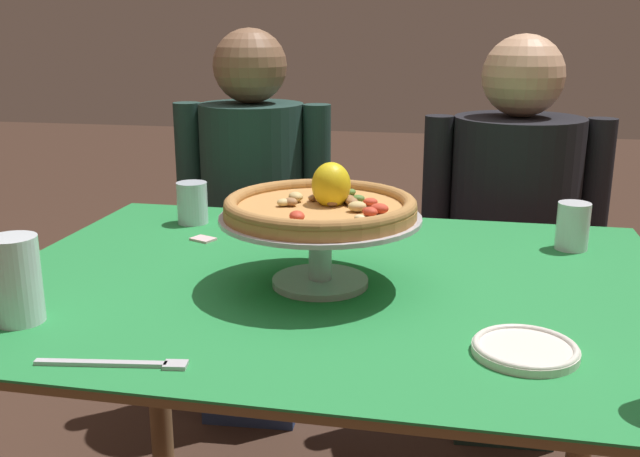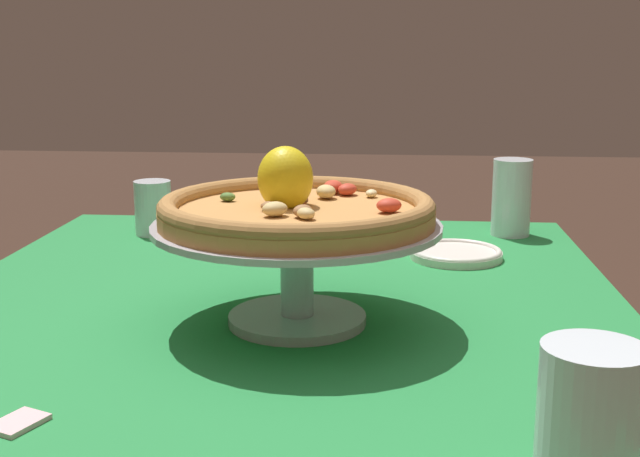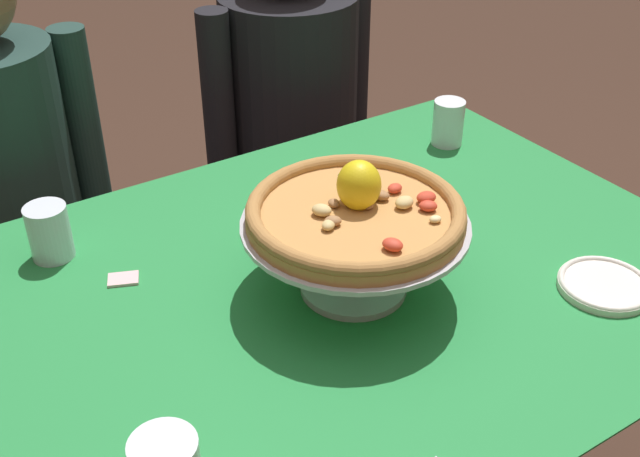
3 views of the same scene
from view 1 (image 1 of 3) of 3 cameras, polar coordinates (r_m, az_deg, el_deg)
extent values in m
cylinder|color=olive|center=(1.99, -12.86, -9.16)|extent=(0.06, 0.06, 0.69)
cylinder|color=olive|center=(1.86, 20.33, -11.66)|extent=(0.06, 0.06, 0.69)
cube|color=olive|center=(1.34, 0.79, -4.63)|extent=(1.21, 0.92, 0.02)
cube|color=#237F3D|center=(1.34, 0.79, -4.05)|extent=(1.25, 0.96, 0.00)
cylinder|color=#B7B7C1|center=(1.30, 0.02, -4.23)|extent=(0.17, 0.17, 0.01)
cylinder|color=#B7B7C1|center=(1.28, 0.02, -1.68)|extent=(0.04, 0.04, 0.11)
cylinder|color=#B7B7C1|center=(1.27, 0.02, 0.85)|extent=(0.36, 0.36, 0.01)
cylinder|color=#BC8447|center=(1.26, 0.02, 1.42)|extent=(0.34, 0.34, 0.02)
torus|color=#A6743E|center=(1.26, 0.02, 2.00)|extent=(0.34, 0.34, 0.02)
ellipsoid|color=#996B42|center=(1.26, 2.54, 2.14)|extent=(0.03, 0.03, 0.01)
ellipsoid|color=#4C7533|center=(1.28, 3.03, 2.38)|extent=(0.02, 0.02, 0.01)
ellipsoid|color=#996B42|center=(1.27, 2.27, 2.35)|extent=(0.03, 0.03, 0.02)
ellipsoid|color=tan|center=(1.26, -2.91, 2.08)|extent=(0.03, 0.03, 0.01)
ellipsoid|color=#996B42|center=(1.29, -0.55, 2.46)|extent=(0.02, 0.02, 0.01)
ellipsoid|color=beige|center=(1.28, 1.87, 2.33)|extent=(0.03, 0.02, 0.01)
ellipsoid|color=#C63D28|center=(1.15, -1.84, 0.99)|extent=(0.04, 0.04, 0.02)
ellipsoid|color=tan|center=(1.29, -1.94, 2.53)|extent=(0.04, 0.04, 0.02)
ellipsoid|color=tan|center=(1.22, 2.97, 1.76)|extent=(0.04, 0.03, 0.02)
ellipsoid|color=#C63D28|center=(1.21, 4.72, 1.59)|extent=(0.04, 0.03, 0.02)
ellipsoid|color=beige|center=(1.16, 3.17, 0.86)|extent=(0.02, 0.02, 0.01)
ellipsoid|color=#996B42|center=(1.25, 1.00, 2.08)|extent=(0.03, 0.03, 0.01)
ellipsoid|color=#C63D28|center=(1.26, 4.02, 2.12)|extent=(0.03, 0.02, 0.01)
ellipsoid|color=#4C7533|center=(1.34, 2.51, 2.92)|extent=(0.02, 0.02, 0.01)
ellipsoid|color=#996B42|center=(1.26, -2.35, 2.14)|extent=(0.03, 0.03, 0.01)
ellipsoid|color=#C63D28|center=(1.19, 3.98, 1.35)|extent=(0.04, 0.03, 0.02)
ellipsoid|color=yellow|center=(1.26, 0.89, 3.47)|extent=(0.09, 0.09, 0.08)
cylinder|color=silver|center=(1.22, -22.94, -3.77)|extent=(0.08, 0.08, 0.14)
cylinder|color=silver|center=(1.23, -22.80, -5.04)|extent=(0.07, 0.07, 0.08)
cylinder|color=silver|center=(1.73, -10.09, 2.02)|extent=(0.07, 0.07, 0.10)
cylinder|color=silver|center=(1.73, -10.07, 1.62)|extent=(0.06, 0.06, 0.07)
cylinder|color=white|center=(1.59, 19.41, 0.18)|extent=(0.07, 0.07, 0.10)
cylinder|color=silver|center=(1.59, 19.36, -0.35)|extent=(0.06, 0.06, 0.07)
cylinder|color=silver|center=(1.08, 15.95, -9.28)|extent=(0.15, 0.15, 0.01)
torus|color=silver|center=(1.07, 15.97, -8.99)|extent=(0.15, 0.15, 0.01)
cube|color=#B7B7C1|center=(1.05, -16.99, -10.18)|extent=(0.18, 0.04, 0.01)
cube|color=#B7B7C1|center=(1.02, -11.38, -10.56)|extent=(0.04, 0.03, 0.01)
cube|color=beige|center=(1.59, -9.25, -0.83)|extent=(0.06, 0.05, 0.00)
cube|color=navy|center=(2.30, -5.02, -8.70)|extent=(0.30, 0.34, 0.44)
cylinder|color=#1E3833|center=(2.15, -5.33, 2.98)|extent=(0.32, 0.32, 0.51)
sphere|color=brown|center=(2.10, -5.58, 12.71)|extent=(0.21, 0.21, 0.21)
cylinder|color=#1E3833|center=(2.19, -10.27, 4.09)|extent=(0.08, 0.08, 0.44)
cylinder|color=#1E3833|center=(2.10, -0.24, 3.87)|extent=(0.08, 0.08, 0.44)
cube|color=#1E3833|center=(2.26, 14.26, -9.75)|extent=(0.30, 0.34, 0.43)
cylinder|color=black|center=(2.10, 15.10, 1.76)|extent=(0.38, 0.38, 0.50)
sphere|color=tan|center=(2.05, 15.82, 11.58)|extent=(0.22, 0.22, 0.22)
cylinder|color=black|center=(2.08, 9.21, 3.00)|extent=(0.08, 0.08, 0.42)
cylinder|color=black|center=(2.14, 20.98, 2.49)|extent=(0.08, 0.08, 0.42)
camera|label=2|loc=(1.65, -37.67, 8.92)|focal=46.74mm
camera|label=3|loc=(0.98, -60.58, 28.12)|focal=43.99mm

